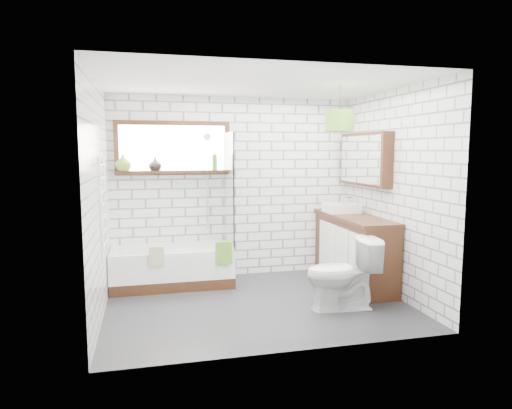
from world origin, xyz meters
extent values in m
cube|color=#242427|center=(0.00, 0.00, -0.01)|extent=(3.40, 2.60, 0.01)
cube|color=white|center=(0.00, 0.00, 2.50)|extent=(3.40, 2.60, 0.01)
cube|color=white|center=(0.00, 1.30, 1.25)|extent=(3.40, 0.01, 2.50)
cube|color=white|center=(0.00, -1.30, 1.25)|extent=(3.40, 0.01, 2.50)
cube|color=white|center=(-1.70, 0.00, 1.25)|extent=(0.01, 2.60, 2.50)
cube|color=white|center=(1.70, 0.00, 1.25)|extent=(0.01, 2.60, 2.50)
cube|color=black|center=(-0.85, 1.26, 1.80)|extent=(1.52, 0.16, 0.68)
cube|color=white|center=(-1.66, 0.00, 1.20)|extent=(0.06, 0.52, 1.00)
cube|color=black|center=(1.62, 0.60, 1.65)|extent=(0.16, 1.20, 0.70)
cylinder|color=silver|center=(-0.40, 1.26, 1.35)|extent=(0.02, 0.02, 1.30)
cube|color=white|center=(-0.91, 0.96, 0.25)|extent=(1.56, 0.69, 0.50)
cube|color=white|center=(-0.15, 0.96, 1.25)|extent=(0.02, 0.72, 1.50)
cube|color=#568929|center=(-0.28, 0.61, 0.48)|extent=(0.21, 0.06, 0.28)
cube|color=tan|center=(-1.12, 0.61, 0.48)|extent=(0.18, 0.05, 0.24)
cube|color=black|center=(1.44, 0.49, 0.46)|extent=(0.52, 1.61, 0.92)
cube|color=white|center=(1.38, 0.78, 0.98)|extent=(0.43, 0.38, 0.13)
cylinder|color=silver|center=(1.54, 0.78, 1.05)|extent=(0.04, 0.04, 0.15)
imported|color=white|center=(0.88, -0.38, 0.40)|extent=(0.52, 0.83, 0.81)
imported|color=#5D8E2B|center=(-1.50, 1.23, 1.59)|extent=(0.27, 0.27, 0.22)
imported|color=black|center=(-1.09, 1.23, 1.57)|extent=(0.23, 0.23, 0.18)
cylinder|color=#5D8E2B|center=(-0.30, 1.23, 1.59)|extent=(0.08, 0.08, 0.22)
cylinder|color=#568929|center=(0.92, -0.15, 2.10)|extent=(0.32, 0.32, 0.24)
camera|label=1|loc=(-1.21, -4.97, 1.77)|focal=32.00mm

